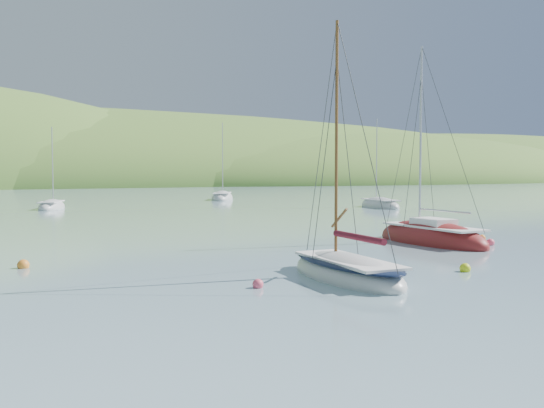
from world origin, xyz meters
name	(u,v)px	position (x,y,z in m)	size (l,w,h in m)	color
ground	(381,288)	(0.00, 0.00, 0.00)	(700.00, 700.00, 0.00)	#72959E
shoreline_hills	(7,184)	(-9.66, 172.42, 0.00)	(690.00, 135.00, 56.00)	#3B6B29
daysailer_white	(347,272)	(-0.16, 1.99, 0.23)	(2.53, 6.73, 10.31)	silver
sloop_red	(431,239)	(9.72, 9.35, 0.22)	(3.14, 8.09, 11.77)	maroon
distant_sloop_a	(52,207)	(-6.90, 48.85, 0.16)	(4.04, 6.82, 9.19)	silver
distant_sloop_b	(222,198)	(15.49, 59.48, 0.19)	(5.75, 8.36, 11.28)	silver
distant_sloop_d	(380,206)	(25.19, 36.78, 0.18)	(3.45, 7.49, 10.31)	silver
mooring_buoys	(343,256)	(2.32, 6.34, 0.12)	(24.77, 8.59, 0.48)	#C1D313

